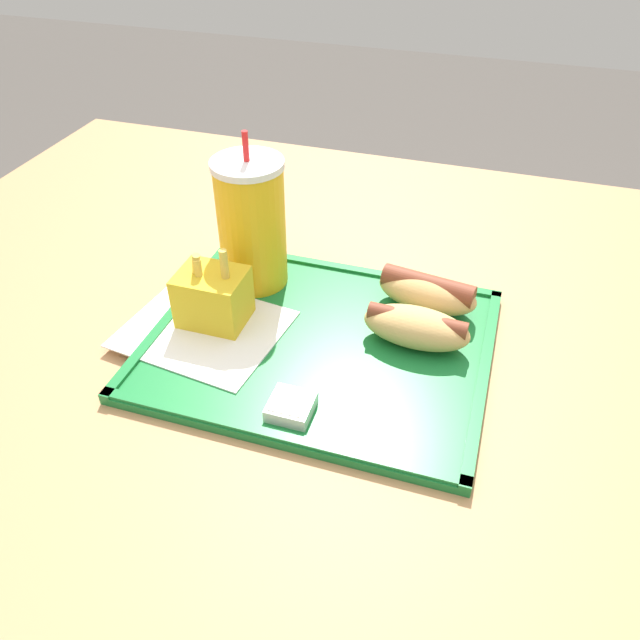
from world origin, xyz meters
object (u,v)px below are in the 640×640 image
Objects in this scene: soda_cup at (252,224)px; sauce_cup_mayo at (291,406)px; hot_dog_far at (427,291)px; hot_dog_near at (416,327)px; fries_carton at (212,298)px.

sauce_cup_mayo is (0.12, -0.21, -0.07)m from soda_cup.
hot_dog_near is at bearing -90.00° from hot_dog_far.
fries_carton is at bearing -171.69° from hot_dog_near.
fries_carton reaches higher than sauce_cup_mayo.
hot_dog_far is 2.93× the size of sauce_cup_mayo.
sauce_cup_mayo is at bearing -59.28° from soda_cup.
hot_dog_near is 2.83× the size of sauce_cup_mayo.
hot_dog_near is 0.24m from fries_carton.
hot_dog_far is at bearing 65.20° from sauce_cup_mayo.
soda_cup reaches higher than hot_dog_near.
soda_cup is 0.11m from fries_carton.
hot_dog_far reaches higher than hot_dog_near.
fries_carton is (-0.23, -0.03, 0.01)m from hot_dog_near.
fries_carton reaches higher than hot_dog_near.
hot_dog_far is at bearing 2.07° from soda_cup.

